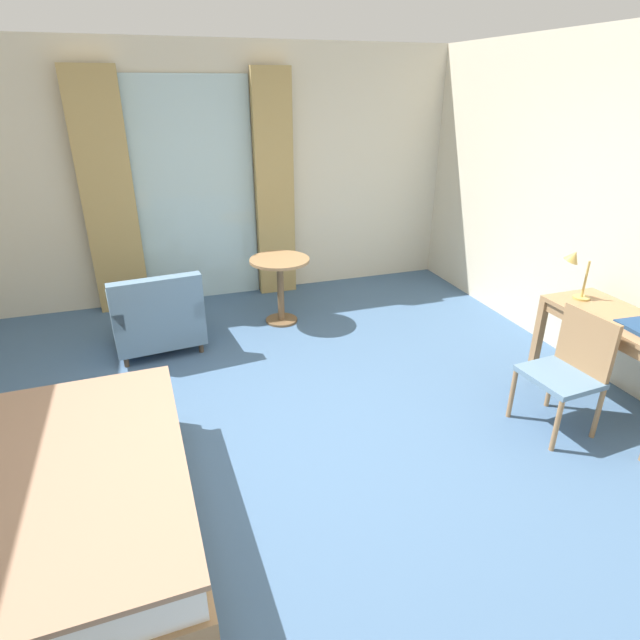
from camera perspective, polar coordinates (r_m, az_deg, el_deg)
ground at (r=3.79m, az=-3.96°, el=-13.89°), size 6.32×6.68×0.10m
wall_back at (r=6.08m, az=-12.13°, el=15.23°), size 5.92×0.12×2.75m
balcony_glass_door at (r=6.01m, az=-13.72°, el=13.38°), size 1.33×0.02×2.42m
curtain_panel_left at (r=5.89m, az=-22.40°, el=12.45°), size 0.52×0.10×2.50m
curtain_panel_right at (r=6.04m, az=-5.07°, el=14.40°), size 0.43×0.10×2.50m
writing_desk at (r=4.35m, az=30.72°, el=-1.23°), size 0.54×1.21×0.77m
desk_chair at (r=4.06m, az=25.96°, el=-4.59°), size 0.45×0.50×0.88m
desk_lamp at (r=4.47m, az=26.47°, el=5.47°), size 0.23×0.20×0.40m
armchair_by_window at (r=5.05m, az=-17.62°, el=0.24°), size 0.86×0.78×0.79m
round_cafe_table at (r=5.34m, az=-4.44°, el=4.88°), size 0.61×0.61×0.70m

